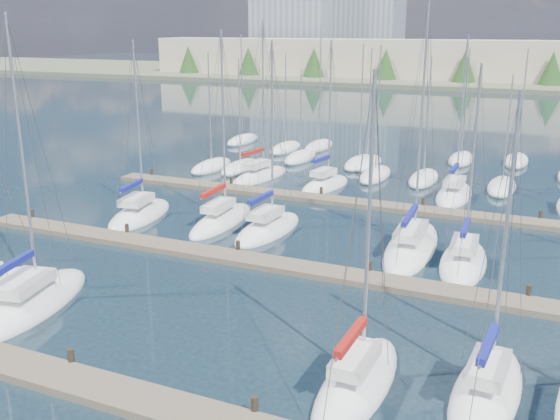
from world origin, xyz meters
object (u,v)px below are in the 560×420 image
at_px(sailboat_e, 487,391).
at_px(sailboat_c, 30,302).
at_px(sailboat_o, 325,185).
at_px(sailboat_d, 357,382).
at_px(sailboat_n, 260,176).
at_px(sailboat_i, 221,220).
at_px(sailboat_j, 268,229).
at_px(sailboat_p, 454,195).
at_px(sailboat_k, 411,247).
at_px(sailboat_h, 140,214).
at_px(sailboat_l, 463,262).

bearing_deg(sailboat_e, sailboat_c, -173.47).
relative_size(sailboat_c, sailboat_o, 1.13).
height_order(sailboat_c, sailboat_d, sailboat_c).
distance_m(sailboat_c, sailboat_n, 28.24).
xyz_separation_m(sailboat_e, sailboat_i, (-19.03, 14.35, 0.01)).
relative_size(sailboat_j, sailboat_i, 0.95).
height_order(sailboat_c, sailboat_n, sailboat_c).
bearing_deg(sailboat_c, sailboat_e, -9.11).
xyz_separation_m(sailboat_e, sailboat_p, (-5.56, 27.76, -0.00)).
distance_m(sailboat_d, sailboat_e, 4.67).
distance_m(sailboat_e, sailboat_k, 15.56).
height_order(sailboat_e, sailboat_h, sailboat_h).
height_order(sailboat_c, sailboat_h, sailboat_c).
xyz_separation_m(sailboat_o, sailboat_d, (11.47, -27.91, -0.01)).
distance_m(sailboat_j, sailboat_n, 15.00).
xyz_separation_m(sailboat_d, sailboat_k, (-1.49, 15.72, -0.00)).
bearing_deg(sailboat_k, sailboat_j, 179.71).
distance_m(sailboat_p, sailboat_k, 13.39).
xyz_separation_m(sailboat_j, sailboat_e, (15.31, -13.96, 0.00)).
bearing_deg(sailboat_p, sailboat_h, -143.28).
distance_m(sailboat_c, sailboat_l, 23.01).
relative_size(sailboat_e, sailboat_n, 0.82).
distance_m(sailboat_c, sailboat_k, 21.46).
relative_size(sailboat_c, sailboat_n, 1.00).
xyz_separation_m(sailboat_l, sailboat_d, (-1.75, -14.39, 0.01)).
relative_size(sailboat_l, sailboat_k, 0.77).
bearing_deg(sailboat_n, sailboat_p, 9.93).
height_order(sailboat_o, sailboat_n, sailboat_n).
height_order(sailboat_i, sailboat_h, sailboat_i).
bearing_deg(sailboat_j, sailboat_l, -1.62).
distance_m(sailboat_i, sailboat_k, 13.07).
height_order(sailboat_j, sailboat_p, sailboat_p).
xyz_separation_m(sailboat_c, sailboat_d, (16.47, -0.36, 0.01)).
xyz_separation_m(sailboat_j, sailboat_h, (-9.68, -0.71, -0.01)).
relative_size(sailboat_d, sailboat_k, 0.80).
bearing_deg(sailboat_h, sailboat_d, -45.26).
distance_m(sailboat_j, sailboat_p, 16.90).
bearing_deg(sailboat_n, sailboat_l, -27.77).
bearing_deg(sailboat_h, sailboat_k, -6.45).
distance_m(sailboat_c, sailboat_d, 16.48).
relative_size(sailboat_c, sailboat_e, 1.22).
xyz_separation_m(sailboat_l, sailboat_e, (2.72, -13.04, 0.01)).
bearing_deg(sailboat_i, sailboat_c, -100.08).
distance_m(sailboat_c, sailboat_h, 14.80).
relative_size(sailboat_c, sailboat_k, 0.93).
xyz_separation_m(sailboat_c, sailboat_e, (20.95, 1.00, 0.01)).
bearing_deg(sailboat_c, sailboat_i, 71.06).
xyz_separation_m(sailboat_e, sailboat_n, (-22.34, 27.21, 0.01)).
xyz_separation_m(sailboat_d, sailboat_p, (-1.09, 29.11, -0.00)).
bearing_deg(sailboat_n, sailboat_c, -79.11).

